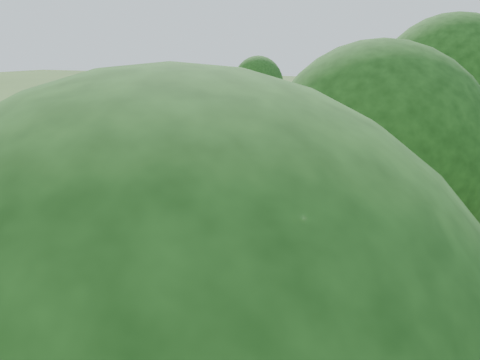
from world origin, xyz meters
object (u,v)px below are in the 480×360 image
at_px(train, 400,100).
at_px(signal_platform, 89,199).
at_px(lamppost_mid, 61,242).
at_px(signal_gantry, 402,92).
at_px(station_building, 181,114).
at_px(lamppost_far, 145,203).
at_px(signal_farside, 393,136).

distance_m(train, signal_platform, 66.24).
bearing_deg(train, lamppost_mid, -92.93).
bearing_deg(signal_gantry, signal_platform, -96.02).
relative_size(station_building, train, 0.07).
bearing_deg(lamppost_mid, train, 87.07).
relative_size(lamppost_mid, lamppost_far, 0.93).
xyz_separation_m(lamppost_far, signal_platform, (0.38, -4.56, 1.46)).
distance_m(signal_gantry, signal_platform, 51.22).
xyz_separation_m(lamppost_mid, lamppost_far, (0.17, 5.85, 0.16)).
relative_size(station_building, lamppost_mid, 1.86).
height_order(lamppost_mid, signal_platform, signal_platform).
distance_m(station_building, signal_farside, 20.63).
relative_size(train, signal_platform, 20.62).
bearing_deg(train, signal_gantry, -80.78).
bearing_deg(lamppost_far, signal_platform, -85.20).
distance_m(station_building, signal_platform, 28.21).
bearing_deg(signal_platform, station_building, 113.16).
relative_size(station_building, signal_platform, 1.44).
bearing_deg(signal_farside, lamppost_mid, -112.75).
distance_m(station_building, train, 42.62).
bearing_deg(station_building, lamppost_far, -63.38).
relative_size(signal_gantry, signal_farside, 1.28).
xyz_separation_m(station_building, signal_gantry, (16.47, 24.99, 0.73)).
bearing_deg(lamppost_far, signal_farside, 61.08).
xyz_separation_m(train, lamppost_mid, (-3.45, -67.44, 0.13)).
height_order(train, lamppost_mid, lamppost_mid).
bearing_deg(lamppost_mid, lamppost_far, 88.35).
xyz_separation_m(lamppost_mid, signal_farside, (9.65, 23.01, 1.69)).
relative_size(station_building, lamppost_far, 1.73).
height_order(station_building, signal_gantry, station_building).
bearing_deg(train, lamppost_far, -93.05).
relative_size(signal_gantry, lamppost_far, 1.69).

